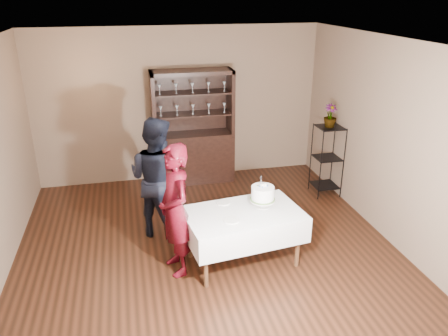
# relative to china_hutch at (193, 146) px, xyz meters

# --- Properties ---
(floor) EXTENTS (5.00, 5.00, 0.00)m
(floor) POSITION_rel_china_hutch_xyz_m (-0.20, -2.25, -0.66)
(floor) COLOR black
(floor) RESTS_ON ground
(ceiling) EXTENTS (5.00, 5.00, 0.00)m
(ceiling) POSITION_rel_china_hutch_xyz_m (-0.20, -2.25, 2.04)
(ceiling) COLOR white
(ceiling) RESTS_ON back_wall
(back_wall) EXTENTS (5.00, 0.02, 2.70)m
(back_wall) POSITION_rel_china_hutch_xyz_m (-0.20, 0.25, 0.69)
(back_wall) COLOR brown
(back_wall) RESTS_ON floor
(wall_right) EXTENTS (0.02, 5.00, 2.70)m
(wall_right) POSITION_rel_china_hutch_xyz_m (2.30, -2.25, 0.69)
(wall_right) COLOR brown
(wall_right) RESTS_ON floor
(china_hutch) EXTENTS (1.40, 0.48, 2.00)m
(china_hutch) POSITION_rel_china_hutch_xyz_m (0.00, 0.00, 0.00)
(china_hutch) COLOR black
(china_hutch) RESTS_ON floor
(plant_etagere) EXTENTS (0.42, 0.42, 1.20)m
(plant_etagere) POSITION_rel_china_hutch_xyz_m (2.08, -1.05, -0.01)
(plant_etagere) COLOR black
(plant_etagere) RESTS_ON floor
(cake_table) EXTENTS (1.53, 1.06, 0.71)m
(cake_table) POSITION_rel_china_hutch_xyz_m (0.19, -2.70, -0.12)
(cake_table) COLOR silver
(cake_table) RESTS_ON floor
(woman) EXTENTS (0.52, 0.68, 1.65)m
(woman) POSITION_rel_china_hutch_xyz_m (-0.65, -2.68, 0.16)
(woman) COLOR #390510
(woman) RESTS_ON floor
(man) EXTENTS (1.05, 1.02, 1.71)m
(man) POSITION_rel_china_hutch_xyz_m (-0.78, -1.73, 0.19)
(man) COLOR black
(man) RESTS_ON floor
(cake) EXTENTS (0.36, 0.36, 0.44)m
(cake) POSITION_rel_china_hutch_xyz_m (0.46, -2.61, 0.22)
(cake) COLOR silver
(cake) RESTS_ON cake_table
(plate_near) EXTENTS (0.21, 0.21, 0.01)m
(plate_near) POSITION_rel_china_hutch_xyz_m (-0.01, -2.87, 0.05)
(plate_near) COLOR silver
(plate_near) RESTS_ON cake_table
(plate_far) EXTENTS (0.23, 0.23, 0.01)m
(plate_far) POSITION_rel_china_hutch_xyz_m (0.00, -2.40, 0.05)
(plate_far) COLOR silver
(plate_far) RESTS_ON cake_table
(potted_plant) EXTENTS (0.23, 0.23, 0.37)m
(potted_plant) POSITION_rel_china_hutch_xyz_m (2.06, -1.06, 0.71)
(potted_plant) COLOR #527538
(potted_plant) RESTS_ON plant_etagere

